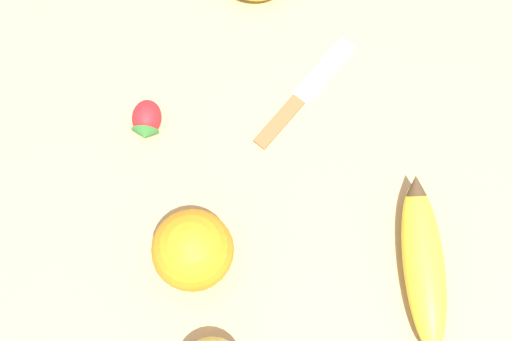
# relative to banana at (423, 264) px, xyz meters

# --- Properties ---
(ground_plane) EXTENTS (3.00, 3.00, 0.00)m
(ground_plane) POSITION_rel_banana_xyz_m (-0.12, 0.18, -0.02)
(ground_plane) COLOR tan
(banana) EXTENTS (0.12, 0.18, 0.04)m
(banana) POSITION_rel_banana_xyz_m (0.00, 0.00, 0.00)
(banana) COLOR yellow
(banana) RESTS_ON ground_plane
(orange) EXTENTS (0.09, 0.09, 0.09)m
(orange) POSITION_rel_banana_xyz_m (-0.20, 0.14, 0.02)
(orange) COLOR orange
(orange) RESTS_ON ground_plane
(strawberry) EXTENTS (0.05, 0.06, 0.03)m
(strawberry) POSITION_rel_banana_xyz_m (-0.17, 0.30, -0.00)
(strawberry) COLOR red
(strawberry) RESTS_ON ground_plane
(paring_knife) EXTENTS (0.17, 0.07, 0.01)m
(paring_knife) POSITION_rel_banana_xyz_m (-0.00, 0.24, -0.02)
(paring_knife) COLOR silver
(paring_knife) RESTS_ON ground_plane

